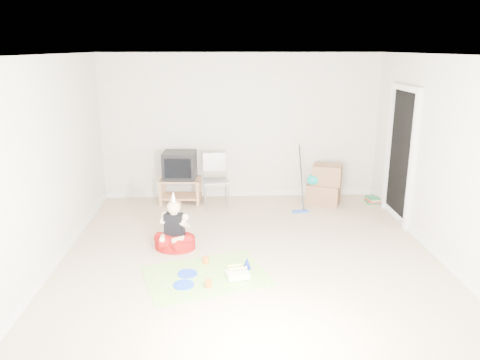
{
  "coord_description": "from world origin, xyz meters",
  "views": [
    {
      "loc": [
        -0.37,
        -5.86,
        2.69
      ],
      "look_at": [
        -0.1,
        0.4,
        0.9
      ],
      "focal_mm": 35.0,
      "sensor_mm": 36.0,
      "label": 1
    }
  ],
  "objects_px": {
    "crt_tv": "(180,165)",
    "seated_woman": "(175,236)",
    "tv_stand": "(181,188)",
    "cardboard_boxes": "(324,185)",
    "birthday_cake": "(238,275)",
    "folding_chair": "(216,181)"
  },
  "relations": [
    {
      "from": "tv_stand",
      "to": "crt_tv",
      "type": "height_order",
      "value": "crt_tv"
    },
    {
      "from": "cardboard_boxes",
      "to": "birthday_cake",
      "type": "height_order",
      "value": "cardboard_boxes"
    },
    {
      "from": "tv_stand",
      "to": "seated_woman",
      "type": "height_order",
      "value": "seated_woman"
    },
    {
      "from": "cardboard_boxes",
      "to": "folding_chair",
      "type": "bearing_deg",
      "value": -177.93
    },
    {
      "from": "folding_chair",
      "to": "birthday_cake",
      "type": "distance_m",
      "value": 2.7
    },
    {
      "from": "seated_woman",
      "to": "crt_tv",
      "type": "bearing_deg",
      "value": 92.1
    },
    {
      "from": "folding_chair",
      "to": "crt_tv",
      "type": "bearing_deg",
      "value": 158.36
    },
    {
      "from": "crt_tv",
      "to": "seated_woman",
      "type": "relative_size",
      "value": 0.69
    },
    {
      "from": "cardboard_boxes",
      "to": "birthday_cake",
      "type": "relative_size",
      "value": 2.32
    },
    {
      "from": "tv_stand",
      "to": "crt_tv",
      "type": "bearing_deg",
      "value": 90.0
    },
    {
      "from": "tv_stand",
      "to": "seated_woman",
      "type": "distance_m",
      "value": 1.97
    },
    {
      "from": "folding_chair",
      "to": "cardboard_boxes",
      "type": "relative_size",
      "value": 1.34
    },
    {
      "from": "tv_stand",
      "to": "crt_tv",
      "type": "relative_size",
      "value": 1.32
    },
    {
      "from": "tv_stand",
      "to": "birthday_cake",
      "type": "height_order",
      "value": "tv_stand"
    },
    {
      "from": "tv_stand",
      "to": "birthday_cake",
      "type": "xyz_separation_m",
      "value": [
        0.9,
        -2.9,
        -0.23
      ]
    },
    {
      "from": "tv_stand",
      "to": "cardboard_boxes",
      "type": "height_order",
      "value": "cardboard_boxes"
    },
    {
      "from": "seated_woman",
      "to": "tv_stand",
      "type": "bearing_deg",
      "value": 92.1
    },
    {
      "from": "cardboard_boxes",
      "to": "birthday_cake",
      "type": "xyz_separation_m",
      "value": [
        -1.64,
        -2.72,
        -0.3
      ]
    },
    {
      "from": "crt_tv",
      "to": "birthday_cake",
      "type": "xyz_separation_m",
      "value": [
        0.9,
        -2.9,
        -0.65
      ]
    },
    {
      "from": "tv_stand",
      "to": "folding_chair",
      "type": "height_order",
      "value": "folding_chair"
    },
    {
      "from": "folding_chair",
      "to": "seated_woman",
      "type": "bearing_deg",
      "value": -108.04
    },
    {
      "from": "crt_tv",
      "to": "folding_chair",
      "type": "distance_m",
      "value": 0.72
    }
  ]
}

